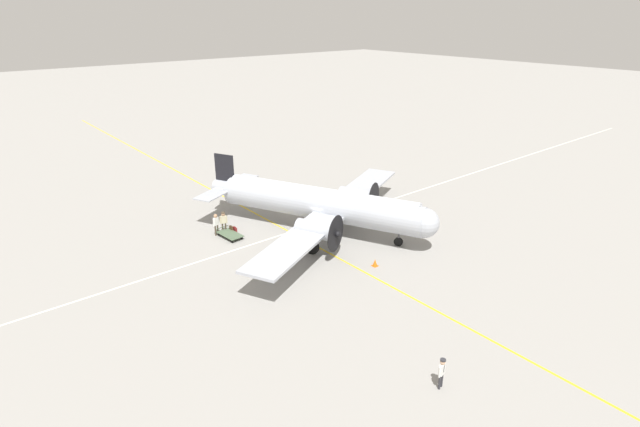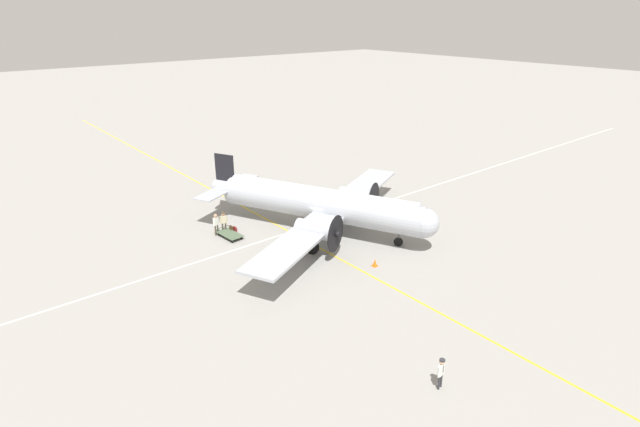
{
  "view_description": "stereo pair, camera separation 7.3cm",
  "coord_description": "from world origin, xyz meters",
  "px_view_note": "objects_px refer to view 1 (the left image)",
  "views": [
    {
      "loc": [
        -29.2,
        23.97,
        16.92
      ],
      "look_at": [
        0.0,
        0.0,
        1.55
      ],
      "focal_mm": 28.0,
      "sensor_mm": 36.0,
      "label": 1
    },
    {
      "loc": [
        -29.25,
        23.91,
        16.92
      ],
      "look_at": [
        0.0,
        0.0,
        1.55
      ],
      "focal_mm": 28.0,
      "sensor_mm": 36.0,
      "label": 2
    }
  ],
  "objects_px": {
    "ramp_agent": "(216,222)",
    "suitcase_near_door": "(231,229)",
    "baggage_cart": "(230,234)",
    "traffic_cone": "(375,263)",
    "passenger_boarding": "(224,220)",
    "crew_foreground": "(442,370)",
    "airliner_main": "(324,204)",
    "suitcase_upright_spare": "(235,230)"
  },
  "relations": [
    {
      "from": "baggage_cart",
      "to": "traffic_cone",
      "type": "relative_size",
      "value": 4.37
    },
    {
      "from": "airliner_main",
      "to": "crew_foreground",
      "type": "distance_m",
      "value": 19.29
    },
    {
      "from": "crew_foreground",
      "to": "traffic_cone",
      "type": "height_order",
      "value": "crew_foreground"
    },
    {
      "from": "suitcase_near_door",
      "to": "traffic_cone",
      "type": "bearing_deg",
      "value": -156.38
    },
    {
      "from": "ramp_agent",
      "to": "baggage_cart",
      "type": "height_order",
      "value": "ramp_agent"
    },
    {
      "from": "suitcase_near_door",
      "to": "traffic_cone",
      "type": "distance_m",
      "value": 12.59
    },
    {
      "from": "ramp_agent",
      "to": "suitcase_near_door",
      "type": "bearing_deg",
      "value": -37.48
    },
    {
      "from": "suitcase_near_door",
      "to": "airliner_main",
      "type": "bearing_deg",
      "value": -127.21
    },
    {
      "from": "passenger_boarding",
      "to": "ramp_agent",
      "type": "xyz_separation_m",
      "value": [
        0.02,
        0.68,
        -0.03
      ]
    },
    {
      "from": "suitcase_near_door",
      "to": "crew_foreground",
      "type": "bearing_deg",
      "value": 176.46
    },
    {
      "from": "crew_foreground",
      "to": "traffic_cone",
      "type": "bearing_deg",
      "value": -132.63
    },
    {
      "from": "ramp_agent",
      "to": "suitcase_upright_spare",
      "type": "xyz_separation_m",
      "value": [
        -0.62,
        -1.32,
        -0.85
      ]
    },
    {
      "from": "airliner_main",
      "to": "traffic_cone",
      "type": "bearing_deg",
      "value": -33.72
    },
    {
      "from": "crew_foreground",
      "to": "suitcase_near_door",
      "type": "bearing_deg",
      "value": -105.43
    },
    {
      "from": "suitcase_near_door",
      "to": "traffic_cone",
      "type": "relative_size",
      "value": 1.21
    },
    {
      "from": "baggage_cart",
      "to": "crew_foreground",
      "type": "bearing_deg",
      "value": -6.88
    },
    {
      "from": "crew_foreground",
      "to": "ramp_agent",
      "type": "relative_size",
      "value": 0.92
    },
    {
      "from": "passenger_boarding",
      "to": "traffic_cone",
      "type": "xyz_separation_m",
      "value": [
        -11.92,
        -5.47,
        -0.9
      ]
    },
    {
      "from": "traffic_cone",
      "to": "crew_foreground",
      "type": "bearing_deg",
      "value": 149.26
    },
    {
      "from": "airliner_main",
      "to": "suitcase_upright_spare",
      "type": "distance_m",
      "value": 7.63
    },
    {
      "from": "crew_foreground",
      "to": "passenger_boarding",
      "type": "bearing_deg",
      "value": -104.32
    },
    {
      "from": "passenger_boarding",
      "to": "crew_foreground",
      "type": "bearing_deg",
      "value": -70.14
    },
    {
      "from": "traffic_cone",
      "to": "baggage_cart",
      "type": "bearing_deg",
      "value": 27.2
    },
    {
      "from": "airliner_main",
      "to": "traffic_cone",
      "type": "relative_size",
      "value": 42.01
    },
    {
      "from": "airliner_main",
      "to": "passenger_boarding",
      "type": "relative_size",
      "value": 12.44
    },
    {
      "from": "crew_foreground",
      "to": "traffic_cone",
      "type": "relative_size",
      "value": 3.1
    },
    {
      "from": "passenger_boarding",
      "to": "ramp_agent",
      "type": "distance_m",
      "value": 0.68
    },
    {
      "from": "ramp_agent",
      "to": "suitcase_near_door",
      "type": "relative_size",
      "value": 2.79
    },
    {
      "from": "baggage_cart",
      "to": "suitcase_near_door",
      "type": "bearing_deg",
      "value": 138.66
    },
    {
      "from": "suitcase_near_door",
      "to": "traffic_cone",
      "type": "height_order",
      "value": "suitcase_near_door"
    },
    {
      "from": "suitcase_upright_spare",
      "to": "baggage_cart",
      "type": "bearing_deg",
      "value": 123.38
    },
    {
      "from": "airliner_main",
      "to": "passenger_boarding",
      "type": "bearing_deg",
      "value": -152.87
    },
    {
      "from": "suitcase_near_door",
      "to": "passenger_boarding",
      "type": "bearing_deg",
      "value": 47.45
    },
    {
      "from": "ramp_agent",
      "to": "passenger_boarding",
      "type": "bearing_deg",
      "value": -19.07
    },
    {
      "from": "suitcase_upright_spare",
      "to": "passenger_boarding",
      "type": "bearing_deg",
      "value": 46.92
    },
    {
      "from": "airliner_main",
      "to": "suitcase_near_door",
      "type": "bearing_deg",
      "value": -152.5
    },
    {
      "from": "passenger_boarding",
      "to": "suitcase_near_door",
      "type": "bearing_deg",
      "value": -20.27
    },
    {
      "from": "crew_foreground",
      "to": "baggage_cart",
      "type": "distance_m",
      "value": 21.67
    },
    {
      "from": "crew_foreground",
      "to": "suitcase_upright_spare",
      "type": "xyz_separation_m",
      "value": [
        22.13,
        -1.6,
        -0.79
      ]
    },
    {
      "from": "ramp_agent",
      "to": "suitcase_upright_spare",
      "type": "distance_m",
      "value": 1.69
    },
    {
      "from": "passenger_boarding",
      "to": "suitcase_upright_spare",
      "type": "height_order",
      "value": "passenger_boarding"
    },
    {
      "from": "passenger_boarding",
      "to": "baggage_cart",
      "type": "xyz_separation_m",
      "value": [
        -1.09,
        0.1,
        -0.87
      ]
    }
  ]
}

